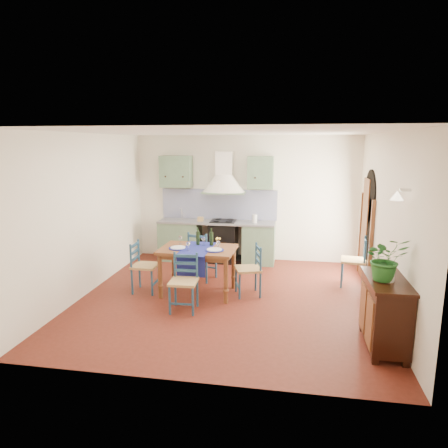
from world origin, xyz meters
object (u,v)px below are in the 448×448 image
Objects in this scene: sideboard at (385,311)px; potted_plant at (386,259)px; dining_table at (198,253)px; chair_near at (184,282)px.

potted_plant reaches higher than sideboard.
dining_table is at bearing 151.17° from potted_plant.
sideboard reaches higher than chair_near.
sideboard is at bearing -14.29° from chair_near.
potted_plant is at bearing -15.39° from chair_near.
dining_table reaches higher than chair_near.
sideboard is 0.71m from potted_plant.
dining_table is 3.19m from sideboard.
chair_near is (-0.05, -0.75, -0.26)m from dining_table.
potted_plant reaches higher than chair_near.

